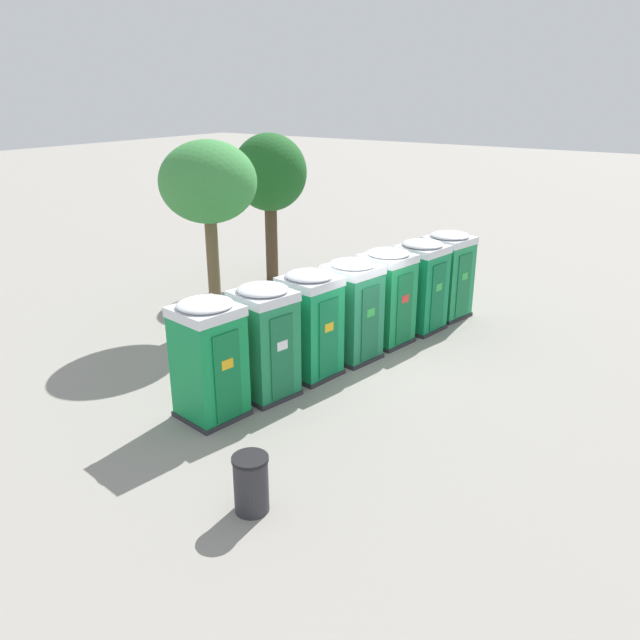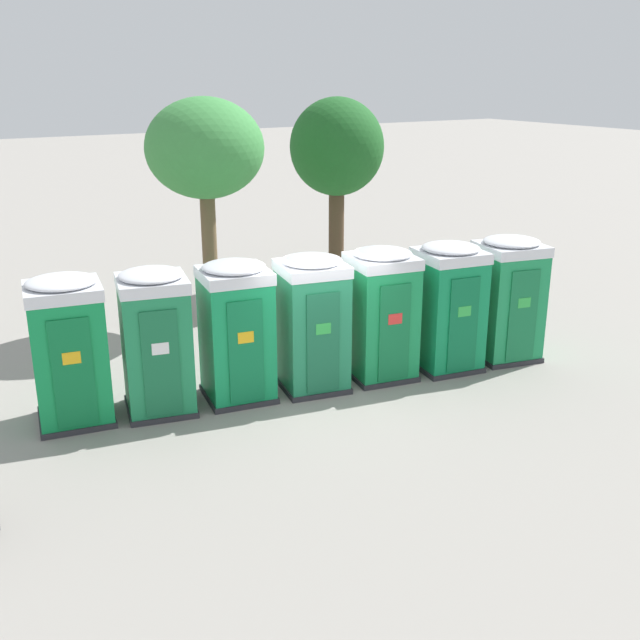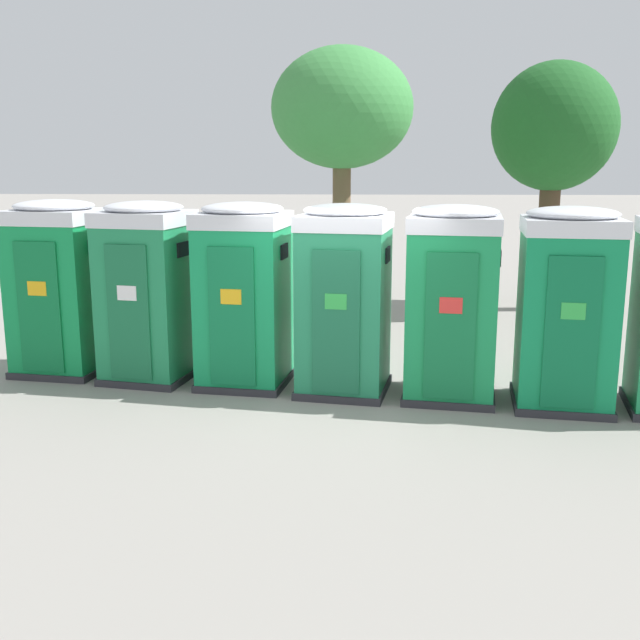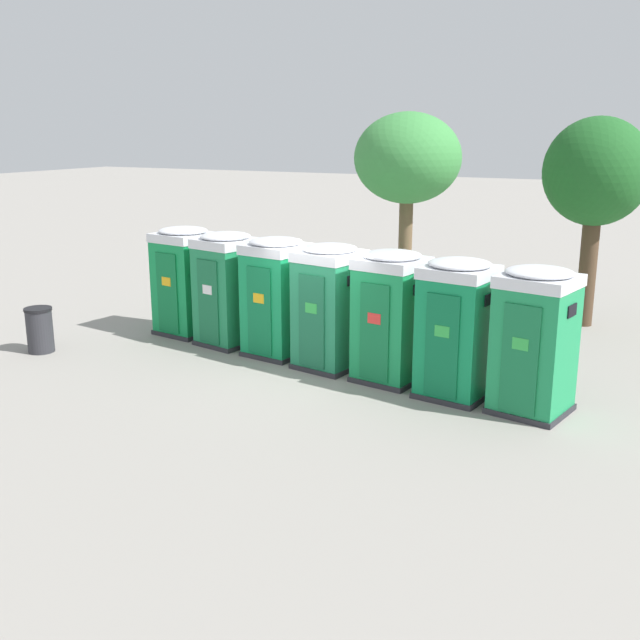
# 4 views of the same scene
# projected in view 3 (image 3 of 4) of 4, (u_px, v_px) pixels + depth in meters

# --- Properties ---
(ground_plane) EXTENTS (120.00, 120.00, 0.00)m
(ground_plane) POSITION_uv_depth(u_px,v_px,m) (341.00, 395.00, 10.05)
(ground_plane) COLOR gray
(portapotty_0) EXTENTS (1.38, 1.37, 2.54)m
(portapotty_0) POSITION_uv_depth(u_px,v_px,m) (60.00, 286.00, 10.93)
(portapotty_0) COLOR #2D2D33
(portapotty_0) RESTS_ON ground
(portapotty_1) EXTENTS (1.38, 1.41, 2.54)m
(portapotty_1) POSITION_uv_depth(u_px,v_px,m) (148.00, 291.00, 10.56)
(portapotty_1) COLOR #2D2D33
(portapotty_1) RESTS_ON ground
(portapotty_2) EXTENTS (1.35, 1.36, 2.54)m
(portapotty_2) POSITION_uv_depth(u_px,v_px,m) (244.00, 294.00, 10.30)
(portapotty_2) COLOR #2D2D33
(portapotty_2) RESTS_ON ground
(portapotty_3) EXTENTS (1.37, 1.39, 2.54)m
(portapotty_3) POSITION_uv_depth(u_px,v_px,m) (344.00, 299.00, 9.96)
(portapotty_3) COLOR #2D2D33
(portapotty_3) RESTS_ON ground
(portapotty_4) EXTENTS (1.36, 1.37, 2.54)m
(portapotty_4) POSITION_uv_depth(u_px,v_px,m) (452.00, 302.00, 9.72)
(portapotty_4) COLOR #2D2D33
(portapotty_4) RESTS_ON ground
(portapotty_5) EXTENTS (1.36, 1.36, 2.54)m
(portapotty_5) POSITION_uv_depth(u_px,v_px,m) (566.00, 307.00, 9.37)
(portapotty_5) COLOR #2D2D33
(portapotty_5) RESTS_ON ground
(street_tree_0) EXTENTS (2.63, 2.63, 5.14)m
(street_tree_0) POSITION_uv_depth(u_px,v_px,m) (342.00, 111.00, 13.85)
(street_tree_0) COLOR brown
(street_tree_0) RESTS_ON ground
(street_tree_1) EXTENTS (2.49, 2.49, 5.03)m
(street_tree_1) POSITION_uv_depth(u_px,v_px,m) (554.00, 130.00, 15.04)
(street_tree_1) COLOR #4C3826
(street_tree_1) RESTS_ON ground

